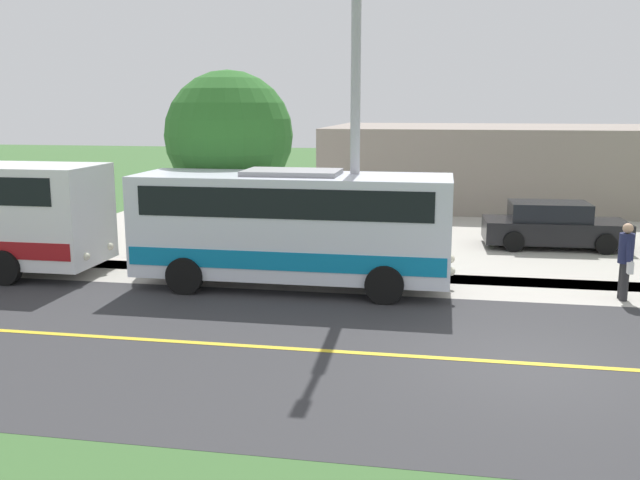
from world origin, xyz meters
The scene contains 11 objects.
ground_plane centered at (0.00, 0.00, 0.00)m, with size 120.00×120.00×0.00m, color #3D6633.
road_surface centered at (0.00, 0.00, 0.00)m, with size 8.00×100.00×0.01m, color #333335.
sidewalk centered at (-5.20, 0.00, 0.00)m, with size 2.40×100.00×0.01m, color #B2ADA3.
parking_lot_surface centered at (-12.40, 3.00, 0.00)m, with size 14.00×36.00×0.01m, color #B2ADA3.
road_centre_line centered at (0.00, 0.00, 0.01)m, with size 0.16×100.00×0.00m, color gold.
shuttle_bus_front centered at (-4.49, -5.17, 1.61)m, with size 2.64×7.86×2.92m.
pedestrian_with_bags centered at (-4.64, 2.69, 0.98)m, with size 0.72×0.34×1.81m.
street_light_pole centered at (-4.89, -3.69, 4.82)m, with size 1.97×0.24×8.81m.
parked_car_near centered at (-10.67, 1.95, 0.69)m, with size 2.14×4.46×1.45m.
tree_curbside centered at (-7.40, -7.68, 3.60)m, with size 3.70×3.70×5.47m.
commercial_building centered at (-21.40, 3.56, 1.75)m, with size 10.00×20.70×3.50m, color gray.
Camera 1 is at (12.01, -1.52, 4.49)m, focal length 38.89 mm.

